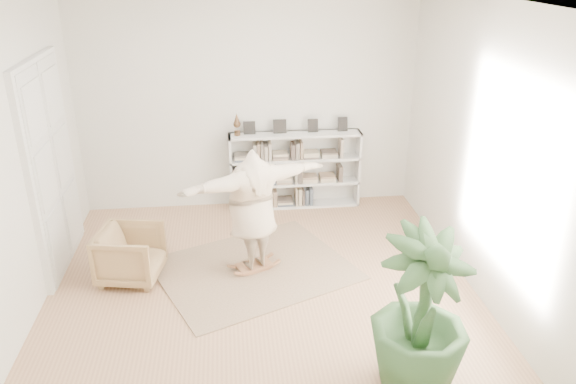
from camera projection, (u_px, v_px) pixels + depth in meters
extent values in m
plane|color=#9F7352|center=(263.00, 300.00, 7.11)|extent=(6.00, 6.00, 0.00)
plane|color=silver|center=(248.00, 102.00, 9.13)|extent=(5.50, 0.00, 5.50)
plane|color=silver|center=(291.00, 331.00, 3.65)|extent=(5.50, 0.00, 5.50)
plane|color=silver|center=(9.00, 177.00, 6.11)|extent=(0.00, 6.00, 6.00)
plane|color=silver|center=(491.00, 158.00, 6.67)|extent=(0.00, 6.00, 6.00)
plane|color=white|center=(257.00, 1.00, 5.67)|extent=(6.00, 6.00, 0.00)
cube|color=white|center=(51.00, 169.00, 7.46)|extent=(0.08, 1.78, 2.92)
cube|color=silver|center=(44.00, 180.00, 7.10)|extent=(0.06, 0.78, 2.80)
cube|color=silver|center=(61.00, 159.00, 7.82)|extent=(0.06, 0.78, 2.80)
cube|color=silver|center=(231.00, 173.00, 9.37)|extent=(0.04, 0.35, 1.30)
cube|color=silver|center=(358.00, 168.00, 9.59)|extent=(0.04, 0.35, 1.30)
cube|color=silver|center=(294.00, 167.00, 9.62)|extent=(2.20, 0.04, 1.30)
cube|color=silver|center=(295.00, 204.00, 9.73)|extent=(2.20, 0.35, 0.04)
cube|color=silver|center=(295.00, 182.00, 9.57)|extent=(2.20, 0.35, 0.04)
cube|color=silver|center=(295.00, 159.00, 9.40)|extent=(2.20, 0.35, 0.04)
cube|color=silver|center=(295.00, 135.00, 9.23)|extent=(2.20, 0.35, 0.04)
cube|color=black|center=(249.00, 127.00, 9.14)|extent=(0.18, 0.07, 0.24)
cube|color=black|center=(280.00, 126.00, 9.20)|extent=(0.18, 0.07, 0.24)
cube|color=black|center=(313.00, 125.00, 9.25)|extent=(0.18, 0.07, 0.24)
cube|color=black|center=(343.00, 124.00, 9.30)|extent=(0.18, 0.07, 0.24)
imported|color=tan|center=(131.00, 254.00, 7.44)|extent=(0.93, 0.91, 0.73)
cube|color=tan|center=(254.00, 269.00, 7.77)|extent=(3.09, 2.83, 0.02)
cube|color=#96613C|center=(254.00, 265.00, 7.75)|extent=(0.56, 0.46, 0.03)
cube|color=#96613C|center=(254.00, 267.00, 7.76)|extent=(0.32, 0.17, 0.04)
cube|color=#96613C|center=(254.00, 267.00, 7.76)|extent=(0.32, 0.17, 0.04)
cube|color=#96613C|center=(254.00, 265.00, 7.75)|extent=(0.19, 0.12, 0.10)
cube|color=#96613C|center=(254.00, 265.00, 7.75)|extent=(0.19, 0.12, 0.10)
imported|color=beige|center=(253.00, 207.00, 7.39)|extent=(2.12, 1.34, 1.68)
imported|color=#2B4D26|center=(420.00, 313.00, 5.40)|extent=(1.26, 1.26, 1.73)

